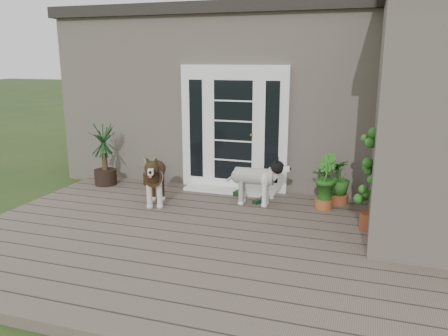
% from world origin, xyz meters
% --- Properties ---
extents(deck, '(6.20, 4.60, 0.12)m').
position_xyz_m(deck, '(0.00, 0.40, 0.06)').
color(deck, '#6B5B4C').
rests_on(deck, ground).
extents(house_main, '(7.40, 4.00, 3.10)m').
position_xyz_m(house_main, '(0.00, 4.65, 1.55)').
color(house_main, '#665E54').
rests_on(house_main, ground).
extents(roof_main, '(7.60, 4.20, 0.20)m').
position_xyz_m(roof_main, '(0.00, 4.65, 3.20)').
color(roof_main, '#2D2826').
rests_on(roof_main, house_main).
extents(house_wing, '(1.60, 2.40, 3.10)m').
position_xyz_m(house_wing, '(2.90, 1.50, 1.55)').
color(house_wing, '#665E54').
rests_on(house_wing, ground).
extents(door_unit, '(1.90, 0.14, 2.15)m').
position_xyz_m(door_unit, '(-0.20, 2.60, 1.19)').
color(door_unit, white).
rests_on(door_unit, deck).
extents(door_step, '(1.60, 0.40, 0.05)m').
position_xyz_m(door_step, '(-0.20, 2.40, 0.14)').
color(door_step, white).
rests_on(door_step, deck).
extents(brindle_dog, '(0.66, 0.96, 0.73)m').
position_xyz_m(brindle_dog, '(-1.11, 1.37, 0.49)').
color(brindle_dog, '#3F2916').
rests_on(brindle_dog, deck).
extents(white_dog, '(0.83, 0.37, 0.68)m').
position_xyz_m(white_dog, '(0.37, 1.83, 0.46)').
color(white_dog, silver).
rests_on(white_dog, deck).
extents(spider_plant, '(0.63, 0.63, 0.55)m').
position_xyz_m(spider_plant, '(-1.71, 2.40, 0.40)').
color(spider_plant, '#83A867').
rests_on(spider_plant, deck).
extents(yucca, '(0.83, 0.83, 1.10)m').
position_xyz_m(yucca, '(-2.51, 2.12, 0.67)').
color(yucca, black).
rests_on(yucca, deck).
extents(herb_a, '(0.68, 0.68, 0.63)m').
position_xyz_m(herb_a, '(1.45, 2.19, 0.43)').
color(herb_a, '#2C5F1B').
rests_on(herb_a, deck).
extents(herb_b, '(0.54, 0.54, 0.63)m').
position_xyz_m(herb_b, '(1.44, 2.00, 0.44)').
color(herb_b, '#2B601B').
rests_on(herb_b, deck).
extents(herb_c, '(0.51, 0.51, 0.58)m').
position_xyz_m(herb_c, '(1.64, 2.30, 0.41)').
color(herb_c, '#285E1B').
rests_on(herb_c, deck).
extents(sapling, '(0.62, 0.62, 1.65)m').
position_xyz_m(sapling, '(2.14, 1.30, 0.95)').
color(sapling, '#1D5117').
rests_on(sapling, deck).
extents(clog_left, '(0.21, 0.34, 0.10)m').
position_xyz_m(clog_left, '(0.01, 2.28, 0.17)').
color(clog_left, black).
rests_on(clog_left, deck).
extents(clog_right, '(0.24, 0.29, 0.08)m').
position_xyz_m(clog_right, '(0.44, 1.94, 0.16)').
color(clog_right, black).
rests_on(clog_right, deck).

